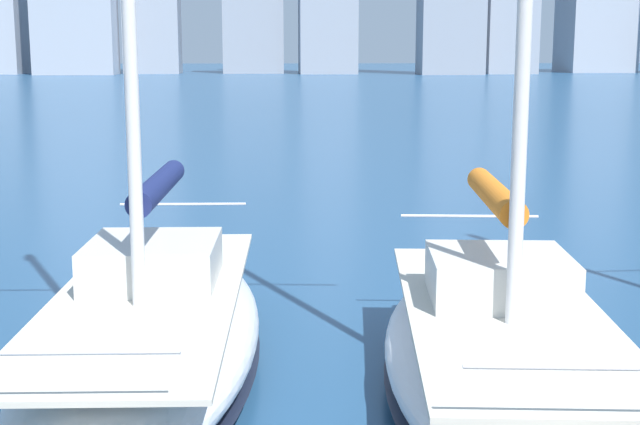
# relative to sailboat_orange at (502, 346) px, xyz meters

# --- Properties ---
(sailboat_orange) EXTENTS (3.53, 7.41, 12.87)m
(sailboat_orange) POSITION_rel_sailboat_orange_xyz_m (0.00, 0.00, 0.00)
(sailboat_orange) COLOR white
(sailboat_orange) RESTS_ON ground
(sailboat_navy) EXTENTS (3.15, 8.16, 10.23)m
(sailboat_navy) POSITION_rel_sailboat_orange_xyz_m (4.17, -1.20, -0.05)
(sailboat_navy) COLOR silver
(sailboat_navy) RESTS_ON ground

